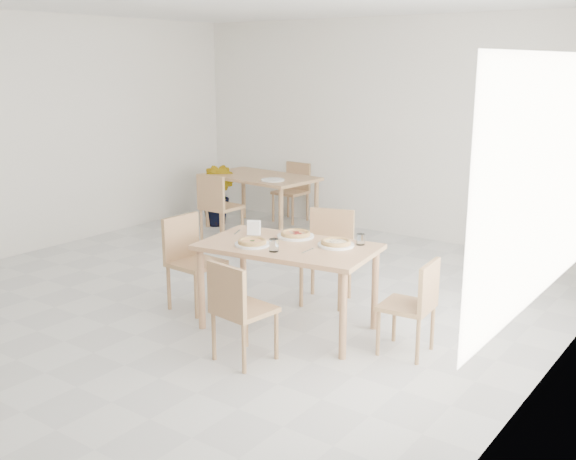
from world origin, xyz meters
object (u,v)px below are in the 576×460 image
Objects in this scene: potted_plant at (218,195)px; chair_north at (329,249)px; plate_empty at (273,180)px; plate_margherita at (252,244)px; napkin_holder at (254,229)px; plate_mushroom at (336,245)px; chair_back_s at (217,203)px; chair_south at (237,305)px; tumbler_a at (274,245)px; plate_pepperoni at (296,236)px; chair_back_n at (294,187)px; pizza_margherita at (252,242)px; chair_east at (416,301)px; second_table at (261,182)px; chair_west at (190,255)px; pizza_pepperoni at (296,234)px; pizza_mushroom at (336,242)px; main_table at (288,254)px; tumbler_b at (361,239)px.

chair_north is at bearing -29.52° from potted_plant.
plate_margherita is at bearing -55.68° from plate_empty.
plate_mushroom is at bearing -15.17° from napkin_holder.
chair_south is at bearing 134.34° from chair_back_s.
tumbler_a is 0.75× the size of napkin_holder.
plate_pepperoni is at bearing 72.75° from plate_margherita.
plate_mushroom is 0.37× the size of chair_back_n.
chair_north is 3.33× the size of pizza_margherita.
chair_east reaches higher than second_table.
tumbler_a is at bearing -41.52° from potted_plant.
napkin_holder is 2.82m from plate_empty.
plate_empty is (-2.34, 2.19, 0.00)m from plate_mushroom.
chair_south is at bearing -57.82° from chair_back_n.
plate_empty is at bearing 122.50° from chair_north.
chair_back_n is at bearing -137.67° from chair_east.
chair_west is 1.04× the size of chair_back_n.
tumbler_a is 4.06m from potted_plant.
chair_west is at bearing 125.69° from chair_back_s.
chair_south and pizza_margherita have the same top height.
second_table is at bearing -90.16° from chair_back_n.
chair_west reaches higher than pizza_pepperoni.
pizza_mushroom and pizza_pepperoni have the same top height.
main_table is 11.24× the size of napkin_holder.
chair_east is at bearing 155.18° from chair_back_s.
plate_mushroom is (0.46, -0.61, 0.25)m from chair_north.
chair_back_n is at bearing 123.57° from tumbler_a.
napkin_holder is (0.64, 0.15, 0.32)m from chair_west.
plate_pepperoni is 0.37m from napkin_holder.
chair_back_s is at bearing 146.43° from plate_pepperoni.
chair_back_n is at bearing -52.14° from chair_south.
chair_north is at bearing 127.16° from pizza_mushroom.
napkin_holder is 0.17× the size of chair_back_n.
chair_south is 0.72m from plate_margherita.
chair_north is at bearing 83.75° from plate_margherita.
main_table is 4.75× the size of pizza_pepperoni.
pizza_pepperoni is 0.37m from napkin_holder.
pizza_margherita is 0.32× the size of chair_back_n.
tumbler_b is at bearing -44.92° from chair_back_n.
pizza_pepperoni is (-1.21, 0.08, 0.34)m from chair_east.
chair_back_s is 1.05× the size of chair_back_n.
tumbler_a is at bearing -54.87° from chair_back_n.
plate_mushroom is 3.29× the size of tumbler_b.
chair_back_n is at bearing 120.89° from pizza_margherita.
napkin_holder is at bearing -73.86° from chair_west.
plate_mushroom is 0.93× the size of pizza_mushroom.
napkin_holder reaches higher than chair_back_n.
pizza_margherita reaches higher than main_table.
second_table is at bearing -46.73° from chair_south.
plate_pepperoni is at bearing 175.32° from plate_mushroom.
chair_back_s is 0.90m from potted_plant.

